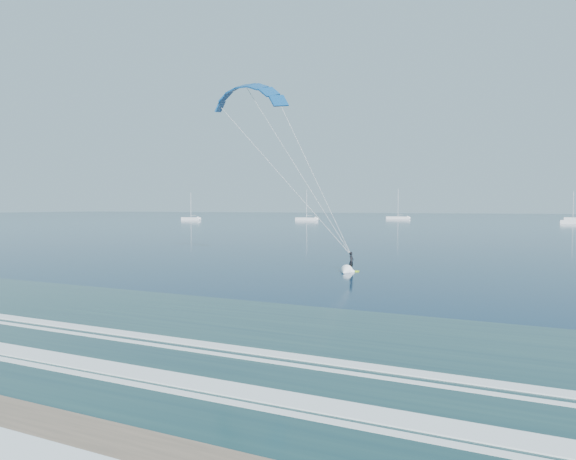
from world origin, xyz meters
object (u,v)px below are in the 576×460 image
Objects in this scene: sailboat_0 at (191,219)px; sailboat_3 at (573,222)px; sailboat_2 at (398,218)px; kitesurfer_rig at (295,166)px; sailboat_1 at (307,219)px.

sailboat_0 is 1.09× the size of sailboat_3.
sailboat_2 is at bearing 36.56° from sailboat_0.
kitesurfer_rig is 197.30m from sailboat_2.
kitesurfer_rig is 168.82m from sailboat_1.
sailboat_0 is 0.84× the size of sailboat_2.
kitesurfer_rig is at bearing -101.77° from sailboat_3.
sailboat_0 is at bearing 128.90° from kitesurfer_rig.
sailboat_1 is 48.35m from sailboat_2.
sailboat_3 is (68.08, -39.30, -0.02)m from sailboat_2.
sailboat_3 is (143.47, 16.60, -0.00)m from sailboat_0.
sailboat_3 is at bearing -30.00° from sailboat_2.
sailboat_1 is at bearing 112.79° from kitesurfer_rig.
sailboat_1 is 97.49m from sailboat_3.
kitesurfer_rig reaches higher than sailboat_2.
sailboat_2 is (29.41, 38.38, 0.01)m from sailboat_1.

